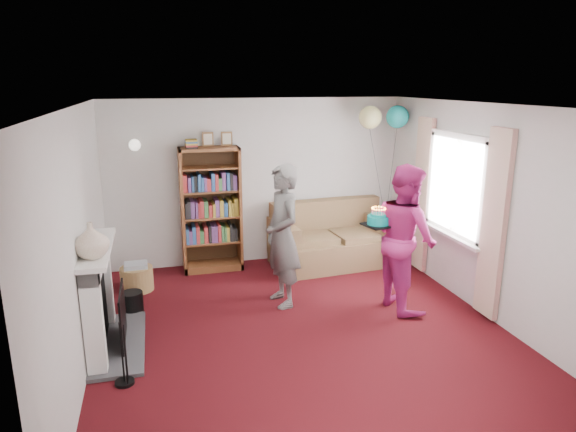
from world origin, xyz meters
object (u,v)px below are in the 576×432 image
object	(u,v)px
person_striped	(283,236)
birthday_cake	(378,220)
sofa	(331,241)
person_magenta	(405,237)
bookcase	(211,210)

from	to	relation	value
person_striped	birthday_cake	distance (m)	1.18
sofa	birthday_cake	xyz separation A→B (m)	(-0.01, -1.70, 0.78)
person_magenta	birthday_cake	world-z (taller)	person_magenta
person_striped	birthday_cake	xyz separation A→B (m)	(1.07, -0.42, 0.24)
person_magenta	birthday_cake	distance (m)	0.42
sofa	birthday_cake	size ratio (longest dim) A/B	5.63
bookcase	birthday_cake	world-z (taller)	bookcase
bookcase	sofa	xyz separation A→B (m)	(1.80, -0.23, -0.55)
bookcase	person_striped	distance (m)	1.67
birthday_cake	bookcase	bearing A→B (deg)	132.84
sofa	bookcase	bearing A→B (deg)	167.93
person_striped	person_magenta	size ratio (longest dim) A/B	0.99
bookcase	birthday_cake	xyz separation A→B (m)	(1.79, -1.93, 0.23)
sofa	person_magenta	xyz separation A→B (m)	(0.34, -1.73, 0.55)
bookcase	person_magenta	size ratio (longest dim) A/B	1.13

